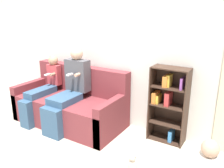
# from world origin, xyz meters

# --- Properties ---
(ground_plane) EXTENTS (14.00, 14.00, 0.00)m
(ground_plane) POSITION_xyz_m (0.00, 0.00, 0.00)
(ground_plane) COLOR #B2A893
(back_wall) EXTENTS (10.00, 0.06, 2.55)m
(back_wall) POSITION_xyz_m (0.00, 1.02, 1.27)
(back_wall) COLOR silver
(back_wall) RESTS_ON ground_plane
(couch) EXTENTS (1.89, 0.89, 0.95)m
(couch) POSITION_xyz_m (-0.24, 0.55, 0.32)
(couch) COLOR maroon
(couch) RESTS_ON ground_plane
(adult_seated) EXTENTS (0.41, 0.82, 1.30)m
(adult_seated) POSITION_xyz_m (-0.15, 0.43, 0.67)
(adult_seated) COLOR #335170
(adult_seated) RESTS_ON ground_plane
(child_seated) EXTENTS (0.26, 0.84, 1.11)m
(child_seated) POSITION_xyz_m (-0.73, 0.38, 0.57)
(child_seated) COLOR #335170
(child_seated) RESTS_ON ground_plane
(bookshelf) EXTENTS (0.53, 0.28, 1.13)m
(bookshelf) POSITION_xyz_m (1.37, 0.88, 0.59)
(bookshelf) COLOR #3D281E
(bookshelf) RESTS_ON ground_plane
(teddy_bear) EXTENTS (0.12, 0.10, 0.24)m
(teddy_bear) POSITION_xyz_m (1.28, -0.08, 0.11)
(teddy_bear) COLOR beige
(teddy_bear) RESTS_ON ground_plane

